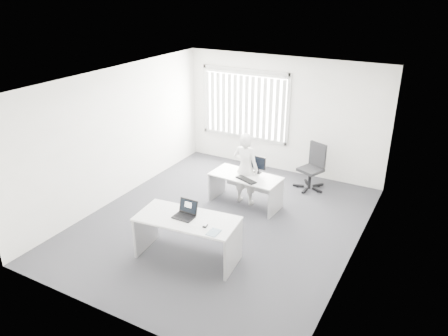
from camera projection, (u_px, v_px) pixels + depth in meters
The scene contains 18 objects.
ground at pixel (222, 222), 8.56m from camera, with size 6.00×6.00×0.00m, color #414046.
wall_back at pixel (283, 115), 10.41m from camera, with size 5.00×0.02×2.80m, color white.
wall_front at pixel (108, 233), 5.59m from camera, with size 5.00×0.02×2.80m, color white.
wall_left at pixel (117, 135), 9.11m from camera, with size 0.02×6.00×2.80m, color white.
wall_right at pixel (360, 185), 6.89m from camera, with size 0.02×6.00×2.80m, color white.
ceiling at pixel (222, 80), 7.45m from camera, with size 5.00×6.00×0.02m, color silver.
window at pixel (245, 104), 10.76m from camera, with size 2.32×0.06×1.76m, color #B5B4B0.
blinds at pixel (244, 106), 10.73m from camera, with size 2.20×0.10×1.50m, color silver, non-canonical shape.
desk_near at pixel (187, 229), 7.27m from camera, with size 1.77×0.97×0.77m.
desk_far at pixel (245, 184), 9.07m from camera, with size 1.49×0.77×0.66m.
office_chair at pixel (311, 175), 9.86m from camera, with size 0.78×0.78×1.05m.
person at pixel (246, 168), 9.05m from camera, with size 0.57×0.37×1.56m, color silver.
laptop at pixel (183, 210), 7.14m from camera, with size 0.35×0.31×0.27m, color black, non-canonical shape.
paper_sheet at pixel (201, 223), 7.02m from camera, with size 0.31×0.22×0.00m, color white.
mouse at pixel (205, 225), 6.93m from camera, with size 0.06×0.09×0.04m, color #BBBBBD, non-canonical shape.
booklet at pixel (214, 232), 6.77m from camera, with size 0.17×0.23×0.01m, color white.
keyboard at pixel (246, 180), 8.78m from camera, with size 0.48×0.16×0.02m, color black.
monitor at pixel (257, 164), 9.07m from camera, with size 0.37×0.11×0.37m, color black, non-canonical shape.
Camera 1 is at (3.63, -6.48, 4.38)m, focal length 35.00 mm.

